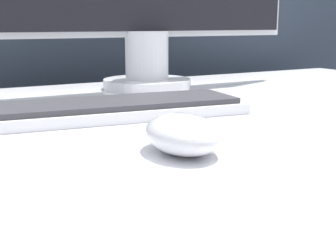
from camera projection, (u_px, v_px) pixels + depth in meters
partition_panel at (23, 151)px, 1.15m from camera, size 5.00×0.03×1.14m
computer_mouse_near at (183, 134)px, 0.49m from camera, size 0.09×0.11×0.04m
keyboard at (99, 110)px, 0.67m from camera, size 0.44×0.17×0.02m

